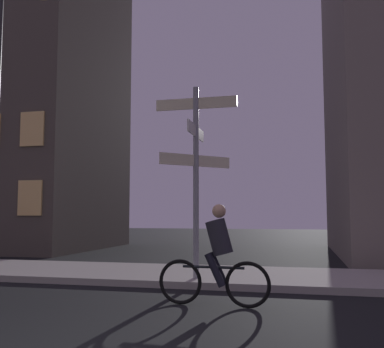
# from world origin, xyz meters

# --- Properties ---
(sidewalk_kerb) EXTENTS (40.00, 2.96, 0.14)m
(sidewalk_kerb) POSITION_xyz_m (0.00, 6.11, 0.07)
(sidewalk_kerb) COLOR #9E9991
(sidewalk_kerb) RESTS_ON ground_plane
(signpost) EXTENTS (1.76, 1.44, 4.01)m
(signpost) POSITION_xyz_m (0.63, 5.21, 2.55)
(signpost) COLOR gray
(signpost) RESTS_ON sidewalk_kerb
(street_lamp) EXTENTS (1.54, 0.28, 6.94)m
(street_lamp) POSITION_xyz_m (-4.37, 5.57, 4.17)
(street_lamp) COLOR #2D2D30
(street_lamp) RESTS_ON sidewalk_kerb
(cyclist) EXTENTS (1.82, 0.34, 1.61)m
(cyclist) POSITION_xyz_m (1.42, 3.19, 0.75)
(cyclist) COLOR black
(cyclist) RESTS_ON ground_plane
(building_left_block) EXTENTS (8.65, 7.04, 12.51)m
(building_left_block) POSITION_xyz_m (-9.62, 13.10, 6.25)
(building_left_block) COLOR #4C443D
(building_left_block) RESTS_ON ground_plane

